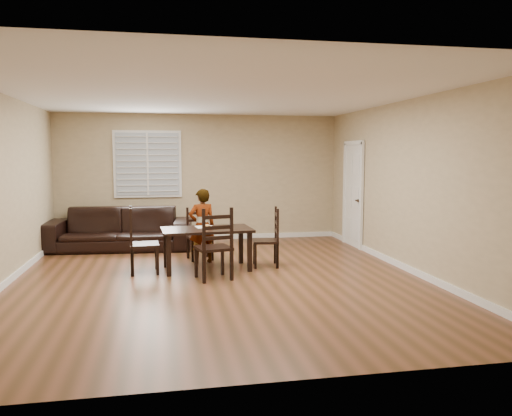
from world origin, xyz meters
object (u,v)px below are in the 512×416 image
(dining_table, at_px, (207,234))
(child, at_px, (202,226))
(sofa, at_px, (120,229))
(chair_far, at_px, (216,248))
(chair_right, at_px, (273,240))
(donut, at_px, (206,225))
(chair_left, at_px, (136,243))
(chair_near, at_px, (198,235))

(dining_table, bearing_deg, child, 90.00)
(sofa, bearing_deg, dining_table, -49.09)
(chair_far, height_order, sofa, chair_far)
(dining_table, xyz_separation_m, chair_right, (1.09, 0.05, -0.13))
(donut, bearing_deg, chair_left, -168.28)
(chair_near, relative_size, child, 0.72)
(chair_near, distance_m, sofa, 1.85)
(chair_far, xyz_separation_m, child, (-0.10, 1.29, 0.14))
(chair_near, bearing_deg, sofa, 130.79)
(chair_left, xyz_separation_m, chair_right, (2.19, 0.12, -0.03))
(dining_table, xyz_separation_m, sofa, (-1.52, 2.07, -0.17))
(dining_table, distance_m, child, 0.52)
(chair_near, distance_m, donut, 0.80)
(chair_left, bearing_deg, sofa, 7.76)
(chair_near, height_order, child, child)
(sofa, bearing_deg, chair_left, -74.36)
(chair_far, xyz_separation_m, donut, (-0.06, 0.94, 0.20))
(chair_right, xyz_separation_m, sofa, (-2.61, 2.02, -0.04))
(dining_table, relative_size, chair_far, 1.36)
(dining_table, height_order, chair_left, chair_left)
(chair_far, distance_m, chair_right, 1.31)
(donut, xyz_separation_m, sofa, (-1.53, 1.91, -0.29))
(chair_left, relative_size, child, 0.82)
(dining_table, height_order, sofa, sofa)
(dining_table, xyz_separation_m, child, (-0.03, 0.51, 0.06))
(chair_far, distance_m, chair_left, 1.37)
(chair_far, relative_size, chair_left, 1.04)
(child, xyz_separation_m, donut, (0.04, -0.35, 0.06))
(donut, height_order, sofa, sofa)
(chair_right, bearing_deg, dining_table, -79.90)
(chair_right, distance_m, child, 1.23)
(child, bearing_deg, dining_table, 81.54)
(child, bearing_deg, chair_left, 16.55)
(chair_near, distance_m, child, 0.45)
(chair_near, xyz_separation_m, child, (0.04, -0.39, 0.22))
(chair_left, bearing_deg, child, -64.65)
(chair_near, xyz_separation_m, chair_far, (0.14, -1.68, 0.08))
(child, bearing_deg, chair_far, 82.49)
(sofa, bearing_deg, child, -41.65)
(donut, bearing_deg, child, 96.50)
(dining_table, xyz_separation_m, chair_near, (-0.07, 0.91, -0.16))
(chair_far, bearing_deg, child, -98.48)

